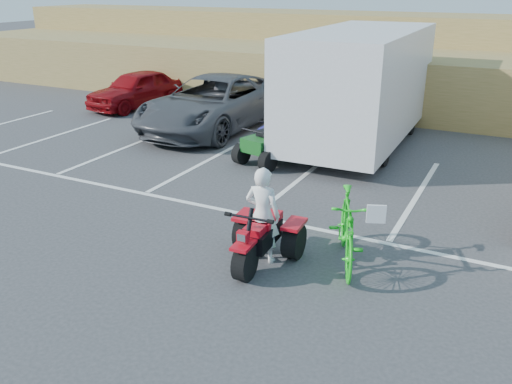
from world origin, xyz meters
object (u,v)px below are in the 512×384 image
at_px(green_dirt_bike, 347,229).
at_px(red_trike_atv, 259,263).
at_px(rider, 263,215).
at_px(grey_pickup, 213,103).
at_px(quad_atv_green, 267,163).
at_px(cargo_trailer, 360,84).
at_px(quad_atv_blue, 275,147).
at_px(red_car, 136,89).

bearing_deg(green_dirt_bike, red_trike_atv, -173.81).
relative_size(rider, green_dirt_bike, 0.79).
bearing_deg(grey_pickup, quad_atv_green, -37.13).
distance_m(red_trike_atv, cargo_trailer, 7.88).
distance_m(grey_pickup, cargo_trailer, 4.63).
bearing_deg(grey_pickup, green_dirt_bike, -44.60).
bearing_deg(quad_atv_blue, green_dirt_bike, -59.59).
bearing_deg(green_dirt_bike, rider, -179.50).
bearing_deg(red_car, green_dirt_bike, -28.33).
distance_m(red_trike_atv, green_dirt_bike, 1.56).
bearing_deg(cargo_trailer, red_trike_atv, -85.84).
xyz_separation_m(red_car, cargo_trailer, (8.72, -1.05, 1.04)).
relative_size(grey_pickup, quad_atv_green, 3.95).
height_order(green_dirt_bike, cargo_trailer, cargo_trailer).
height_order(grey_pickup, quad_atv_blue, grey_pickup).
height_order(rider, quad_atv_blue, rider).
relative_size(rider, red_car, 0.42).
bearing_deg(cargo_trailer, red_car, 172.26).
bearing_deg(cargo_trailer, quad_atv_green, -119.87).
distance_m(red_trike_atv, red_car, 12.83).
height_order(rider, green_dirt_bike, rider).
relative_size(rider, quad_atv_blue, 1.28).
bearing_deg(quad_atv_green, red_car, 166.83).
bearing_deg(red_trike_atv, green_dirt_bike, 24.78).
relative_size(grey_pickup, cargo_trailer, 0.87).
distance_m(rider, red_car, 12.71).
xyz_separation_m(red_trike_atv, cargo_trailer, (-0.68, 7.66, 1.71)).
height_order(grey_pickup, red_car, grey_pickup).
bearing_deg(cargo_trailer, quad_atv_blue, -145.86).
xyz_separation_m(rider, red_car, (-9.39, 8.56, -0.15)).
height_order(red_trike_atv, quad_atv_green, red_trike_atv).
bearing_deg(quad_atv_green, red_trike_atv, -50.96).
relative_size(red_car, cargo_trailer, 0.58).
height_order(green_dirt_bike, quad_atv_blue, green_dirt_bike).
bearing_deg(red_trike_atv, red_car, 134.15).
bearing_deg(red_car, rider, -33.66).
bearing_deg(quad_atv_blue, red_car, 155.96).
distance_m(cargo_trailer, quad_atv_green, 3.60).
height_order(rider, grey_pickup, grey_pickup).
bearing_deg(quad_atv_green, green_dirt_bike, -35.83).
distance_m(red_car, quad_atv_blue, 7.21).
distance_m(rider, green_dirt_bike, 1.39).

